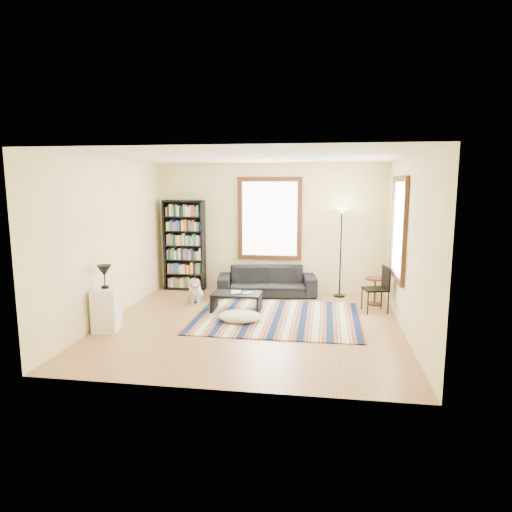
# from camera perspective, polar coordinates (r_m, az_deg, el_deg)

# --- Properties ---
(floor) EXTENTS (5.00, 5.00, 0.10)m
(floor) POSITION_cam_1_polar(r_m,az_deg,el_deg) (7.87, -0.55, -8.88)
(floor) COLOR #B48052
(floor) RESTS_ON ground
(ceiling) EXTENTS (5.00, 5.00, 0.10)m
(ceiling) POSITION_cam_1_polar(r_m,az_deg,el_deg) (7.49, -0.59, 12.70)
(ceiling) COLOR white
(ceiling) RESTS_ON floor
(wall_back) EXTENTS (5.00, 0.10, 2.80)m
(wall_back) POSITION_cam_1_polar(r_m,az_deg,el_deg) (10.05, 1.76, 3.57)
(wall_back) COLOR #FFECAB
(wall_back) RESTS_ON floor
(wall_front) EXTENTS (5.00, 0.10, 2.80)m
(wall_front) POSITION_cam_1_polar(r_m,az_deg,el_deg) (5.08, -5.18, -2.19)
(wall_front) COLOR #FFECAB
(wall_front) RESTS_ON floor
(wall_left) EXTENTS (0.10, 5.00, 2.80)m
(wall_left) POSITION_cam_1_polar(r_m,az_deg,el_deg) (8.34, -18.15, 1.91)
(wall_left) COLOR #FFECAB
(wall_left) RESTS_ON floor
(wall_right) EXTENTS (0.10, 5.00, 2.80)m
(wall_right) POSITION_cam_1_polar(r_m,az_deg,el_deg) (7.57, 18.85, 1.16)
(wall_right) COLOR #FFECAB
(wall_right) RESTS_ON floor
(window_back) EXTENTS (1.20, 0.06, 1.60)m
(window_back) POSITION_cam_1_polar(r_m,az_deg,el_deg) (9.96, 1.71, 4.67)
(window_back) COLOR white
(window_back) RESTS_ON wall_back
(window_right) EXTENTS (0.06, 1.20, 1.60)m
(window_right) POSITION_cam_1_polar(r_m,az_deg,el_deg) (8.32, 17.43, 3.32)
(window_right) COLOR white
(window_right) RESTS_ON wall_right
(rug) EXTENTS (2.94, 2.35, 0.02)m
(rug) POSITION_cam_1_polar(r_m,az_deg,el_deg) (8.21, 2.67, -7.67)
(rug) COLOR #0C1E3F
(rug) RESTS_ON floor
(sofa) EXTENTS (1.11, 2.17, 0.60)m
(sofa) POSITION_cam_1_polar(r_m,az_deg,el_deg) (9.74, 1.38, -3.17)
(sofa) COLOR black
(sofa) RESTS_ON floor
(bookshelf) EXTENTS (0.90, 0.30, 2.00)m
(bookshelf) POSITION_cam_1_polar(r_m,az_deg,el_deg) (10.28, -8.93, 1.34)
(bookshelf) COLOR black
(bookshelf) RESTS_ON floor
(coffee_table) EXTENTS (0.96, 0.62, 0.36)m
(coffee_table) POSITION_cam_1_polar(r_m,az_deg,el_deg) (8.54, -2.45, -5.81)
(coffee_table) COLOR black
(coffee_table) RESTS_ON floor
(book_a) EXTENTS (0.27, 0.22, 0.02)m
(book_a) POSITION_cam_1_polar(r_m,az_deg,el_deg) (8.51, -3.12, -4.54)
(book_a) COLOR beige
(book_a) RESTS_ON coffee_table
(book_b) EXTENTS (0.22, 0.24, 0.01)m
(book_b) POSITION_cam_1_polar(r_m,az_deg,el_deg) (8.51, -1.40, -4.55)
(book_b) COLOR beige
(book_b) RESTS_ON coffee_table
(floor_cushion) EXTENTS (0.92, 0.80, 0.19)m
(floor_cushion) POSITION_cam_1_polar(r_m,az_deg,el_deg) (7.98, -2.02, -7.54)
(floor_cushion) COLOR silver
(floor_cushion) RESTS_ON floor
(floor_lamp) EXTENTS (0.33, 0.33, 1.86)m
(floor_lamp) POSITION_cam_1_polar(r_m,az_deg,el_deg) (9.65, 10.53, 0.36)
(floor_lamp) COLOR black
(floor_lamp) RESTS_ON floor
(side_table) EXTENTS (0.44, 0.44, 0.54)m
(side_table) POSITION_cam_1_polar(r_m,az_deg,el_deg) (9.29, 14.64, -4.29)
(side_table) COLOR #482612
(side_table) RESTS_ON floor
(folding_chair) EXTENTS (0.50, 0.48, 0.86)m
(folding_chair) POSITION_cam_1_polar(r_m,az_deg,el_deg) (8.76, 14.69, -4.04)
(folding_chair) COLOR black
(folding_chair) RESTS_ON floor
(white_cabinet) EXTENTS (0.48, 0.57, 0.70)m
(white_cabinet) POSITION_cam_1_polar(r_m,az_deg,el_deg) (7.87, -18.21, -6.32)
(white_cabinet) COLOR white
(white_cabinet) RESTS_ON floor
(table_lamp) EXTENTS (0.24, 0.24, 0.38)m
(table_lamp) POSITION_cam_1_polar(r_m,az_deg,el_deg) (7.75, -18.42, -2.47)
(table_lamp) COLOR black
(table_lamp) RESTS_ON white_cabinet
(dog) EXTENTS (0.48, 0.58, 0.50)m
(dog) POSITION_cam_1_polar(r_m,az_deg,el_deg) (9.27, -7.60, -4.21)
(dog) COLOR beige
(dog) RESTS_ON floor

